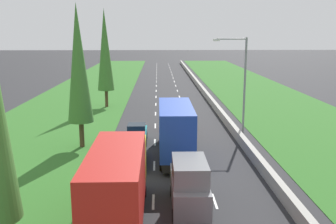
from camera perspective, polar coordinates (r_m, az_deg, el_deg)
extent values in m
plane|color=#28282B|center=(60.00, -0.12, 2.74)|extent=(300.00, 300.00, 0.00)
cube|color=#2D6623|center=(61.01, -12.09, 2.65)|extent=(14.00, 140.00, 0.04)
cube|color=#2D6623|center=(62.02, 13.27, 2.74)|extent=(14.00, 140.00, 0.04)
cube|color=#9E9B93|center=(60.34, 5.31, 3.15)|extent=(0.44, 120.00, 0.85)
cube|color=white|center=(22.33, -2.21, -13.23)|extent=(0.14, 2.00, 0.01)
cube|color=white|center=(27.88, -2.07, -8.01)|extent=(0.14, 2.00, 0.01)
cube|color=white|center=(33.59, -1.98, -4.54)|extent=(0.14, 2.00, 0.01)
cube|color=white|center=(39.38, -1.91, -2.08)|extent=(0.14, 2.00, 0.01)
cube|color=white|center=(45.23, -1.87, -0.26)|extent=(0.14, 2.00, 0.01)
cube|color=white|center=(51.11, -1.83, 1.15)|extent=(0.14, 2.00, 0.01)
cube|color=white|center=(57.02, -1.80, 2.26)|extent=(0.14, 2.00, 0.01)
cube|color=white|center=(62.94, -1.78, 3.17)|extent=(0.14, 2.00, 0.01)
cube|color=white|center=(68.88, -1.76, 3.92)|extent=(0.14, 2.00, 0.01)
cube|color=white|center=(74.83, -1.74, 4.55)|extent=(0.14, 2.00, 0.01)
cube|color=white|center=(80.78, -1.73, 5.09)|extent=(0.14, 2.00, 0.01)
cube|color=white|center=(86.75, -1.72, 5.55)|extent=(0.14, 2.00, 0.01)
cube|color=white|center=(92.71, -1.71, 5.95)|extent=(0.14, 2.00, 0.01)
cube|color=white|center=(98.68, -1.70, 6.31)|extent=(0.14, 2.00, 0.01)
cube|color=white|center=(104.66, -1.69, 6.62)|extent=(0.14, 2.00, 0.01)
cube|color=white|center=(110.63, -1.68, 6.90)|extent=(0.14, 2.00, 0.01)
cube|color=white|center=(116.61, -1.67, 7.16)|extent=(0.14, 2.00, 0.01)
cube|color=white|center=(22.55, 6.96, -13.05)|extent=(0.14, 2.00, 0.01)
cube|color=white|center=(28.06, 5.17, -7.92)|extent=(0.14, 2.00, 0.01)
cube|color=white|center=(33.74, 4.00, -4.48)|extent=(0.14, 2.00, 0.01)
cube|color=white|center=(39.51, 3.17, -2.04)|extent=(0.14, 2.00, 0.01)
cube|color=white|center=(45.34, 2.56, -0.23)|extent=(0.14, 2.00, 0.01)
cube|color=white|center=(51.21, 2.09, 1.17)|extent=(0.14, 2.00, 0.01)
cube|color=white|center=(57.11, 1.72, 2.28)|extent=(0.14, 2.00, 0.01)
cube|color=white|center=(63.02, 1.41, 3.18)|extent=(0.14, 2.00, 0.01)
cube|color=white|center=(68.95, 1.16, 3.93)|extent=(0.14, 2.00, 0.01)
cube|color=white|center=(74.90, 0.95, 4.56)|extent=(0.14, 2.00, 0.01)
cube|color=white|center=(80.85, 0.76, 5.10)|extent=(0.14, 2.00, 0.01)
cube|color=white|center=(86.80, 0.61, 5.56)|extent=(0.14, 2.00, 0.01)
cube|color=white|center=(92.77, 0.47, 5.96)|extent=(0.14, 2.00, 0.01)
cube|color=white|center=(98.73, 0.35, 6.32)|extent=(0.14, 2.00, 0.01)
cube|color=white|center=(104.71, 0.24, 6.63)|extent=(0.14, 2.00, 0.01)
cube|color=white|center=(110.68, 0.14, 6.91)|extent=(0.14, 2.00, 0.01)
cube|color=white|center=(116.66, 0.06, 7.16)|extent=(0.14, 2.00, 0.01)
cube|color=black|center=(19.84, -7.22, -14.80)|extent=(2.20, 9.40, 0.56)
cube|color=yellow|center=(22.56, -6.43, -7.21)|extent=(2.40, 2.20, 2.50)
cube|color=#B21E19|center=(18.04, -7.73, -10.87)|extent=(2.44, 7.20, 3.30)
cylinder|color=black|center=(23.06, -9.22, -11.69)|extent=(0.22, 0.64, 0.64)
cylinder|color=black|center=(22.87, -3.53, -11.76)|extent=(0.22, 0.64, 0.64)
cube|color=slate|center=(21.27, 3.15, -11.57)|extent=(1.90, 4.90, 1.40)
cube|color=slate|center=(20.53, 3.26, -8.69)|extent=(1.80, 3.10, 1.10)
cylinder|color=black|center=(22.89, 0.60, -11.70)|extent=(0.22, 0.64, 0.64)
cylinder|color=black|center=(23.02, 5.02, -11.62)|extent=(0.22, 0.64, 0.64)
cylinder|color=black|center=(20.15, 0.93, -15.15)|extent=(0.22, 0.64, 0.64)
cylinder|color=black|center=(20.29, 6.02, -15.01)|extent=(0.22, 0.64, 0.64)
cube|color=black|center=(29.93, 1.05, -5.40)|extent=(2.20, 9.40, 0.56)
cube|color=silver|center=(33.01, 0.78, -1.01)|extent=(2.40, 2.20, 2.50)
cube|color=#19389E|center=(28.35, 1.16, -2.33)|extent=(2.44, 7.20, 3.30)
cylinder|color=black|center=(33.14, -1.15, -4.19)|extent=(0.22, 0.64, 0.64)
cylinder|color=black|center=(33.23, 2.73, -4.16)|extent=(0.22, 0.64, 0.64)
cylinder|color=black|center=(27.91, -1.07, -7.29)|extent=(0.22, 0.64, 0.64)
cylinder|color=black|center=(28.02, 3.55, -7.24)|extent=(0.22, 0.64, 0.64)
cylinder|color=black|center=(26.90, -1.05, -8.04)|extent=(0.22, 0.64, 0.64)
cylinder|color=black|center=(27.00, 3.76, -7.99)|extent=(0.22, 0.64, 0.64)
cube|color=#1E47B7|center=(28.18, -5.41, -6.39)|extent=(1.76, 4.50, 0.72)
cube|color=#19232D|center=(27.84, -5.46, -5.19)|extent=(1.56, 1.90, 0.60)
cylinder|color=black|center=(29.68, -6.77, -6.20)|extent=(0.22, 0.64, 0.64)
cylinder|color=black|center=(29.57, -3.66, -6.21)|extent=(0.22, 0.64, 0.64)
cylinder|color=black|center=(27.05, -7.30, -8.03)|extent=(0.22, 0.64, 0.64)
cylinder|color=black|center=(26.93, -3.88, -8.04)|extent=(0.22, 0.64, 0.64)
cube|color=teal|center=(33.45, -4.66, -3.40)|extent=(1.68, 3.90, 0.76)
cube|color=#19232D|center=(32.99, -4.71, -2.36)|extent=(1.52, 1.60, 0.64)
cylinder|color=black|center=(34.77, -5.80, -3.48)|extent=(0.22, 0.64, 0.64)
cylinder|color=black|center=(34.69, -3.29, -3.48)|extent=(0.22, 0.64, 0.64)
cylinder|color=black|center=(32.45, -6.11, -4.61)|extent=(0.22, 0.64, 0.64)
cylinder|color=black|center=(32.36, -3.42, -4.61)|extent=(0.22, 0.64, 0.64)
cube|color=red|center=(37.50, 0.91, -1.69)|extent=(1.68, 3.90, 0.76)
cube|color=#19232D|center=(37.05, 0.93, -0.75)|extent=(1.52, 1.60, 0.64)
cylinder|color=black|center=(38.74, -0.29, -1.83)|extent=(0.22, 0.64, 0.64)
cylinder|color=black|center=(38.80, 1.96, -1.81)|extent=(0.22, 0.64, 0.64)
cylinder|color=black|center=(36.39, -0.21, -2.73)|extent=(0.22, 0.64, 0.64)
cylinder|color=black|center=(36.46, 2.18, -2.71)|extent=(0.22, 0.64, 0.64)
cylinder|color=#4C3823|center=(32.74, -12.73, -3.27)|extent=(0.40, 0.40, 2.20)
cone|color=#3D752D|center=(31.75, -13.21, 7.06)|extent=(2.09, 2.09, 9.59)
cylinder|color=#4C3823|center=(49.85, -9.14, 2.01)|extent=(0.40, 0.40, 2.20)
cone|color=#3D752D|center=(49.19, -9.38, 9.14)|extent=(2.11, 2.11, 10.20)
cylinder|color=gray|center=(36.88, 11.36, 3.86)|extent=(0.20, 0.20, 9.00)
cylinder|color=gray|center=(36.26, 9.44, 10.70)|extent=(2.80, 0.12, 0.12)
cube|color=silver|center=(36.03, 7.21, 10.60)|extent=(0.60, 0.28, 0.20)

